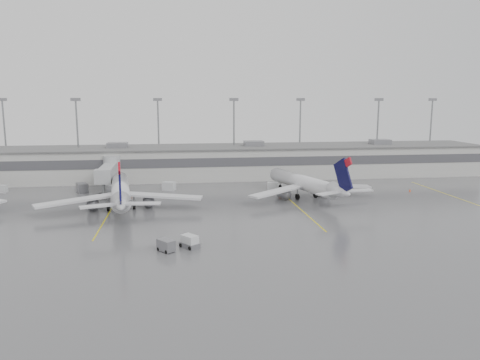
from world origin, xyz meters
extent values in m
plane|color=#575659|center=(0.00, 0.00, 0.00)|extent=(260.00, 260.00, 0.00)
cube|color=#B2B2AC|center=(0.00, 58.00, 4.00)|extent=(150.00, 16.00, 8.00)
cube|color=#47474C|center=(0.00, 49.95, 5.00)|extent=(150.00, 0.15, 2.20)
cube|color=#606060|center=(0.00, 58.00, 8.05)|extent=(152.00, 17.00, 0.30)
cube|color=slate|center=(50.00, 58.00, 8.80)|extent=(5.00, 4.00, 1.30)
cylinder|color=gray|center=(-50.00, 67.50, 10.00)|extent=(0.44, 0.44, 20.00)
cube|color=slate|center=(-50.00, 67.50, 20.20)|extent=(2.40, 0.50, 0.80)
cylinder|color=gray|center=(-30.00, 60.00, 10.00)|extent=(0.44, 0.44, 20.00)
cube|color=slate|center=(-30.00, 60.00, 20.20)|extent=(2.40, 0.50, 0.80)
cylinder|color=gray|center=(-10.00, 67.50, 10.00)|extent=(0.44, 0.44, 20.00)
cube|color=slate|center=(-10.00, 67.50, 20.20)|extent=(2.40, 0.50, 0.80)
cylinder|color=gray|center=(10.00, 60.00, 10.00)|extent=(0.44, 0.44, 20.00)
cube|color=slate|center=(10.00, 60.00, 20.20)|extent=(2.40, 0.50, 0.80)
cylinder|color=gray|center=(30.00, 67.50, 10.00)|extent=(0.44, 0.44, 20.00)
cube|color=slate|center=(30.00, 67.50, 20.20)|extent=(2.40, 0.50, 0.80)
cylinder|color=gray|center=(50.00, 60.00, 10.00)|extent=(0.44, 0.44, 20.00)
cube|color=slate|center=(50.00, 60.00, 20.20)|extent=(2.40, 0.50, 0.80)
cylinder|color=gray|center=(70.00, 67.50, 10.00)|extent=(0.44, 0.44, 20.00)
cube|color=slate|center=(70.00, 67.50, 20.20)|extent=(2.40, 0.50, 0.80)
cylinder|color=#9A9D9F|center=(-20.50, 50.00, 3.50)|extent=(4.00, 4.00, 7.00)
cube|color=#9A9D9F|center=(-20.50, 43.50, 4.30)|extent=(2.80, 13.00, 2.60)
cube|color=#9A9D9F|center=(-20.50, 36.00, 4.30)|extent=(3.40, 2.40, 3.00)
cylinder|color=gray|center=(-20.50, 36.00, 1.40)|extent=(0.70, 0.70, 2.80)
cube|color=black|center=(-20.50, 36.00, 0.35)|extent=(2.20, 1.20, 0.70)
cube|color=yellow|center=(-17.50, 24.00, 0.01)|extent=(0.25, 40.00, 0.01)
cube|color=yellow|center=(17.50, 24.00, 0.01)|extent=(0.25, 40.00, 0.01)
cube|color=yellow|center=(52.50, 24.00, 0.01)|extent=(0.25, 40.00, 0.01)
cylinder|color=silver|center=(-15.82, 25.52, 3.31)|extent=(6.12, 24.52, 3.31)
cone|color=silver|center=(-17.41, 39.12, 3.31)|extent=(3.65, 3.46, 3.31)
cone|color=silver|center=(-14.11, 10.93, 3.76)|extent=(3.93, 5.87, 3.31)
cube|color=silver|center=(-23.14, 21.55, 2.43)|extent=(14.25, 8.61, 0.39)
cube|color=silver|center=(-7.78, 23.35, 2.43)|extent=(14.64, 5.63, 0.39)
cube|color=#090834|center=(-14.04, 10.38, 6.96)|extent=(1.05, 6.22, 7.22)
cube|color=#AB0D1B|center=(-13.88, 8.96, 9.83)|extent=(0.59, 2.26, 2.10)
cylinder|color=black|center=(-16.97, 35.39, 0.50)|extent=(0.50, 1.03, 0.99)
cylinder|color=black|center=(-17.86, 23.06, 0.61)|extent=(0.64, 1.26, 1.21)
cylinder|color=black|center=(-13.26, 23.60, 0.61)|extent=(0.64, 1.26, 1.21)
cylinder|color=silver|center=(20.67, 30.54, 3.11)|extent=(9.19, 22.78, 3.11)
cone|color=silver|center=(17.18, 42.90, 3.11)|extent=(3.78, 3.64, 3.11)
cone|color=silver|center=(24.42, 17.29, 3.52)|extent=(4.40, 5.83, 3.11)
cube|color=silver|center=(14.48, 25.78, 2.28)|extent=(12.69, 9.73, 0.36)
cube|color=silver|center=(28.44, 29.72, 2.28)|extent=(13.56, 3.21, 0.36)
cube|color=#090834|center=(24.56, 16.79, 6.53)|extent=(1.89, 5.70, 6.78)
cube|color=#AB0D1B|center=(24.93, 15.49, 9.22)|extent=(0.87, 2.10, 1.97)
cylinder|color=black|center=(18.14, 39.51, 0.47)|extent=(0.60, 1.00, 0.93)
cylinder|color=black|center=(19.14, 27.96, 0.57)|extent=(0.76, 1.22, 1.14)
cylinder|color=black|center=(23.33, 29.14, 0.57)|extent=(0.76, 1.22, 1.14)
cube|color=silver|center=(-3.65, -0.77, 0.87)|extent=(2.58, 2.73, 1.75)
cube|color=slate|center=(-3.65, -0.77, 0.34)|extent=(2.98, 3.16, 0.68)
cylinder|color=black|center=(-4.86, -0.49, 0.27)|extent=(0.50, 0.56, 0.54)
cylinder|color=black|center=(-3.64, 0.47, 0.27)|extent=(0.50, 0.56, 0.54)
cylinder|color=black|center=(-3.67, -2.02, 0.27)|extent=(0.50, 0.56, 0.54)
cylinder|color=black|center=(-2.44, -1.06, 0.27)|extent=(0.50, 0.56, 0.54)
cube|color=slate|center=(-6.85, -1.97, 0.84)|extent=(2.65, 2.83, 1.51)
cylinder|color=black|center=(-7.89, -1.66, 0.25)|extent=(0.46, 0.51, 0.50)
cylinder|color=black|center=(-5.82, -2.29, 0.25)|extent=(0.46, 0.51, 0.50)
cube|color=silver|center=(-43.57, 43.68, 0.82)|extent=(2.43, 1.72, 1.64)
cube|color=silver|center=(-7.06, 41.60, 0.95)|extent=(3.13, 2.61, 1.89)
cube|color=silver|center=(16.26, 38.88, 0.85)|extent=(2.64, 1.98, 1.71)
cube|color=slate|center=(-25.93, 41.43, 1.04)|extent=(3.17, 3.87, 2.08)
cone|color=#FF4005|center=(-14.88, 36.60, 0.40)|extent=(0.50, 0.50, 0.79)
cone|color=#FF4005|center=(16.34, 31.62, 0.36)|extent=(0.46, 0.46, 0.73)
cone|color=#FF4005|center=(46.07, 32.69, 0.31)|extent=(0.39, 0.39, 0.62)
camera|label=1|loc=(-5.13, -63.22, 20.16)|focal=35.00mm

